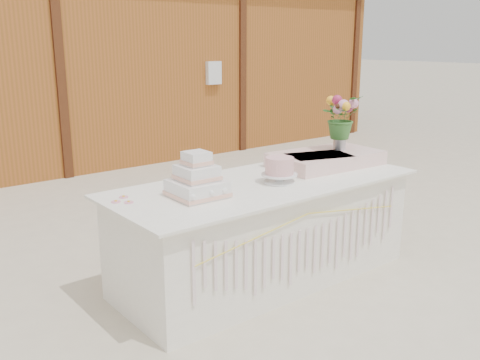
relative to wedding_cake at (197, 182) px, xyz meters
The scene contains 9 objects.
ground 1.07m from the wedding_cake, ahead, with size 80.00×80.00×0.00m, color beige.
barn 6.09m from the wedding_cake, 84.22° to the left, with size 12.60×4.60×3.30m.
cake_table 0.79m from the wedding_cake, ahead, with size 2.40×1.00×0.77m.
wedding_cake is the anchor object (origin of this frame).
pink_cake_stand 0.68m from the wedding_cake, ahead, with size 0.27×0.27×0.19m.
satin_runner 1.37m from the wedding_cake, ahead, with size 0.91×0.53×0.12m, color beige.
flower_vase 1.54m from the wedding_cake, ahead, with size 0.11×0.11×0.14m, color #AEAEB3.
bouquet 1.57m from the wedding_cake, ahead, with size 0.33×0.28×0.36m, color #376F2C.
loose_flowers 0.47m from the wedding_cake, 160.50° to the left, with size 0.12×0.30×0.02m, color pink, non-canonical shape.
Camera 1 is at (-2.54, -2.89, 1.79)m, focal length 40.00 mm.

